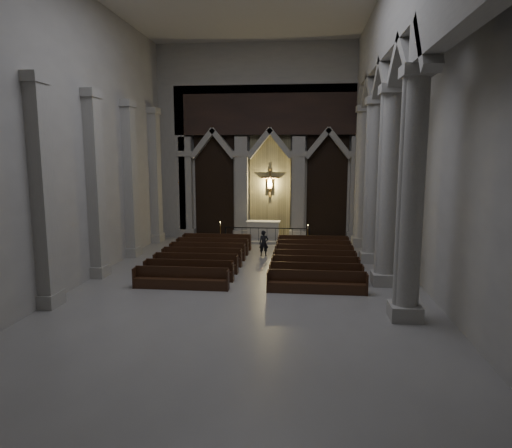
# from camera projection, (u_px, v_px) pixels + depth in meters

# --- Properties ---
(room) EXTENTS (24.00, 24.10, 12.00)m
(room) POSITION_uv_depth(u_px,v_px,m) (247.00, 93.00, 16.83)
(room) COLOR gray
(room) RESTS_ON ground
(sanctuary_wall) EXTENTS (14.00, 0.77, 12.00)m
(sanctuary_wall) POSITION_uv_depth(u_px,v_px,m) (270.00, 133.00, 28.32)
(sanctuary_wall) COLOR #A6A39B
(sanctuary_wall) RESTS_ON ground
(right_arcade) EXTENTS (1.00, 24.00, 12.00)m
(right_arcade) POSITION_uv_depth(u_px,v_px,m) (393.00, 89.00, 17.54)
(right_arcade) COLOR #A6A39B
(right_arcade) RESTS_ON ground
(left_pilasters) EXTENTS (0.60, 13.00, 8.03)m
(left_pilasters) POSITION_uv_depth(u_px,v_px,m) (115.00, 185.00, 21.53)
(left_pilasters) COLOR #A6A39B
(left_pilasters) RESTS_ON ground
(sanctuary_step) EXTENTS (8.50, 2.60, 0.15)m
(sanctuary_step) POSITION_uv_depth(u_px,v_px,m) (268.00, 239.00, 28.41)
(sanctuary_step) COLOR #A6A39B
(sanctuary_step) RESTS_ON ground
(altar) EXTENTS (2.10, 0.84, 1.06)m
(altar) POSITION_uv_depth(u_px,v_px,m) (263.00, 229.00, 28.38)
(altar) COLOR beige
(altar) RESTS_ON sanctuary_step
(altar_rail) EXTENTS (5.13, 0.09, 1.01)m
(altar_rail) POSITION_uv_depth(u_px,v_px,m) (267.00, 233.00, 27.25)
(altar_rail) COLOR black
(altar_rail) RESTS_ON ground
(candle_stand_left) EXTENTS (0.23, 0.23, 1.36)m
(candle_stand_left) POSITION_uv_depth(u_px,v_px,m) (221.00, 238.00, 27.19)
(candle_stand_left) COLOR #A68333
(candle_stand_left) RESTS_ON ground
(candle_stand_right) EXTENTS (0.21, 0.21, 1.26)m
(candle_stand_right) POSITION_uv_depth(u_px,v_px,m) (308.00, 240.00, 26.61)
(candle_stand_right) COLOR #A68333
(candle_stand_right) RESTS_ON ground
(pews) EXTENTS (9.28, 8.05, 0.87)m
(pews) POSITION_uv_depth(u_px,v_px,m) (258.00, 261.00, 21.75)
(pews) COLOR black
(pews) RESTS_ON ground
(worshipper) EXTENTS (0.55, 0.41, 1.36)m
(worshipper) POSITION_uv_depth(u_px,v_px,m) (264.00, 243.00, 24.03)
(worshipper) COLOR black
(worshipper) RESTS_ON ground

